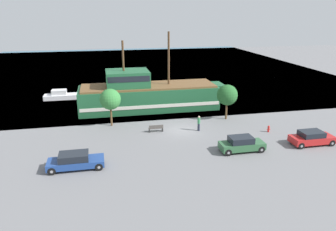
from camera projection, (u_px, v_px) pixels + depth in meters
name	position (u px, v px, depth m)	size (l,w,h in m)	color
ground_plane	(182.00, 130.00, 37.97)	(160.00, 160.00, 0.00)	slate
water_surface	(137.00, 67.00, 78.93)	(80.00, 80.00, 0.00)	#38667F
pirate_ship	(147.00, 94.00, 45.51)	(20.31, 5.80, 10.53)	#1E5633
moored_boat_dockside	(213.00, 90.00, 54.12)	(6.75, 2.19, 1.65)	#2D333D
moored_boat_outer	(62.00, 95.00, 50.95)	(5.45, 1.90, 1.47)	silver
parked_car_curb_front	(312.00, 138.00, 33.67)	(4.44, 1.93, 1.46)	#B21E1E
parked_car_curb_mid	(75.00, 161.00, 28.59)	(4.87, 1.97, 1.43)	navy
parked_car_curb_rear	(242.00, 144.00, 32.05)	(4.38, 1.79, 1.53)	#2D5B38
fire_hydrant	(269.00, 129.00, 37.21)	(0.42, 0.25, 0.76)	red
bench_promenade_east	(156.00, 128.00, 37.24)	(1.64, 0.45, 0.85)	#4C4742
pedestrian_walking_near	(199.00, 123.00, 37.46)	(0.32, 0.32, 1.79)	#232838
tree_row_east	(110.00, 99.00, 38.40)	(2.48, 2.48, 4.51)	brown
tree_row_mideast	(227.00, 95.00, 40.80)	(2.59, 2.59, 4.45)	brown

